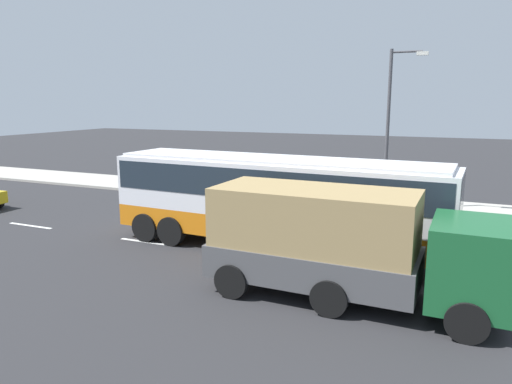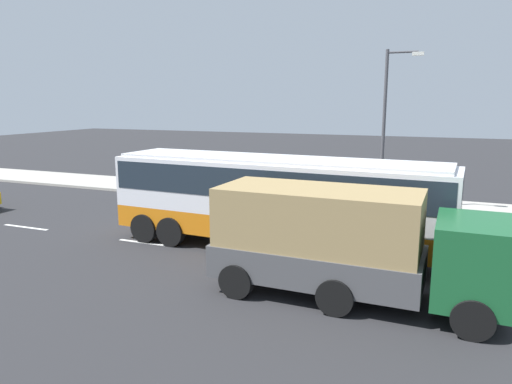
{
  "view_description": "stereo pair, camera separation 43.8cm",
  "coord_description": "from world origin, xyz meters",
  "px_view_note": "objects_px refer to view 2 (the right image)",
  "views": [
    {
      "loc": [
        6.25,
        -16.2,
        5.3
      ],
      "look_at": [
        -0.45,
        -0.73,
        2.06
      ],
      "focal_mm": 33.17,
      "sensor_mm": 36.0,
      "label": 1
    },
    {
      "loc": [
        5.85,
        -16.37,
        5.3
      ],
      "look_at": [
        -0.45,
        -0.73,
        2.06
      ],
      "focal_mm": 33.17,
      "sensor_mm": 36.0,
      "label": 2
    }
  ],
  "objects_px": {
    "pedestrian_near_curb": "(288,183)",
    "coach_bus": "(275,193)",
    "street_lamp": "(387,121)",
    "cargo_truck": "(348,241)"
  },
  "relations": [
    {
      "from": "coach_bus",
      "to": "pedestrian_near_curb",
      "type": "bearing_deg",
      "value": 107.56
    },
    {
      "from": "coach_bus",
      "to": "pedestrian_near_curb",
      "type": "height_order",
      "value": "coach_bus"
    },
    {
      "from": "pedestrian_near_curb",
      "to": "street_lamp",
      "type": "distance_m",
      "value": 6.12
    },
    {
      "from": "cargo_truck",
      "to": "street_lamp",
      "type": "height_order",
      "value": "street_lamp"
    },
    {
      "from": "cargo_truck",
      "to": "pedestrian_near_curb",
      "type": "bearing_deg",
      "value": 116.53
    },
    {
      "from": "coach_bus",
      "to": "pedestrian_near_curb",
      "type": "distance_m",
      "value": 8.5
    },
    {
      "from": "pedestrian_near_curb",
      "to": "cargo_truck",
      "type": "bearing_deg",
      "value": 32.36
    },
    {
      "from": "pedestrian_near_curb",
      "to": "coach_bus",
      "type": "bearing_deg",
      "value": 21.85
    },
    {
      "from": "coach_bus",
      "to": "street_lamp",
      "type": "distance_m",
      "value": 8.39
    },
    {
      "from": "coach_bus",
      "to": "cargo_truck",
      "type": "relative_size",
      "value": 1.59
    }
  ]
}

